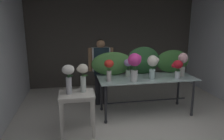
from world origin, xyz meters
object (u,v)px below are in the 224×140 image
Objects in this scene: side_table_white at (77,100)px; vase_lilac_hydrangea at (128,66)px; display_table_glass at (146,83)px; vase_magenta_roses at (135,64)px; florist at (101,65)px; vase_ivory_freesia at (153,64)px; vase_white_roses_tall at (68,75)px; vase_blush_snapdragons at (183,62)px; vase_scarlet_anemones at (109,68)px; vase_crimson_dahlias at (177,67)px; vase_cream_lisianthus_tall at (83,75)px.

vase_lilac_hydrangea is at bearing 31.85° from side_table_white.
vase_magenta_roses is at bearing -142.79° from display_table_glass.
florist is 1.29m from vase_ivory_freesia.
vase_white_roses_tall is at bearing -119.95° from florist.
vase_magenta_roses is 1.11× the size of vase_blush_snapdragons.
display_table_glass is 1.80m from vase_white_roses_tall.
florist is (-0.91, 0.68, 0.29)m from display_table_glass.
vase_ivory_freesia is 0.96× the size of vase_white_roses_tall.
display_table_glass is 3.65× the size of vase_magenta_roses.
vase_ivory_freesia is 0.45m from vase_magenta_roses.
vase_white_roses_tall is at bearing -150.75° from vase_scarlet_anemones.
vase_blush_snapdragons is (1.19, -0.15, 0.07)m from vase_lilac_hydrangea.
vase_scarlet_anemones is at bearing -179.07° from vase_ivory_freesia.
vase_blush_snapdragons is 1.66m from vase_scarlet_anemones.
vase_crimson_dahlias is at bearing -9.26° from vase_ivory_freesia.
vase_blush_snapdragons is (0.73, 0.09, 0.01)m from vase_ivory_freesia.
side_table_white is 0.48m from vase_white_roses_tall.
vase_white_roses_tall is (-2.24, -0.37, 0.03)m from vase_crimson_dahlias.
vase_ivory_freesia is at bearing -63.05° from display_table_glass.
vase_crimson_dahlias is 1.04m from vase_lilac_hydrangea.
florist is 1.12m from vase_magenta_roses.
vase_lilac_hydrangea is (-0.46, 0.25, -0.06)m from vase_ivory_freesia.
side_table_white is (-1.52, -0.61, -0.06)m from display_table_glass.
vase_lilac_hydrangea is at bearing 161.42° from vase_crimson_dahlias.
florist is at bearing 139.82° from vase_ivory_freesia.
display_table_glass is 0.47m from vase_ivory_freesia.
vase_scarlet_anemones reaches higher than display_table_glass.
vase_ivory_freesia is 0.87× the size of vase_magenta_roses.
vase_scarlet_anemones is (0.05, -0.84, 0.12)m from florist.
vase_cream_lisianthus_tall is at bearing -143.92° from vase_scarlet_anemones.
vase_cream_lisianthus_tall is (-1.01, -0.65, 0.01)m from vase_lilac_hydrangea.
vase_magenta_roses is 1.10× the size of vase_white_roses_tall.
side_table_white is 1.47m from florist.
display_table_glass is 2.70× the size of side_table_white.
side_table_white is at bearing -158.29° from display_table_glass.
vase_lilac_hydrangea is at bearing 152.13° from vase_ivory_freesia.
vase_magenta_roses is (1.16, 0.33, 0.55)m from side_table_white.
vase_cream_lisianthus_tall is (0.25, 0.05, -0.02)m from vase_white_roses_tall.
vase_crimson_dahlias is at bearing 10.02° from side_table_white.
vase_white_roses_tall is at bearing -167.33° from vase_blush_snapdragons.
vase_blush_snapdragons is at bearing -23.28° from florist.
florist is 3.21× the size of vase_ivory_freesia.
vase_crimson_dahlias is 1.00× the size of vase_lilac_hydrangea.
florist is at bearing 119.86° from vase_magenta_roses.
florist reaches higher than vase_crimson_dahlias.
florist is 1.76m from vase_crimson_dahlias.
vase_crimson_dahlias is 0.76× the size of vase_white_roses_tall.
vase_magenta_roses reaches higher than vase_crimson_dahlias.
vase_white_roses_tall is (-1.26, -0.70, 0.03)m from vase_lilac_hydrangea.
florist is 1.34m from vase_cream_lisianthus_tall.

